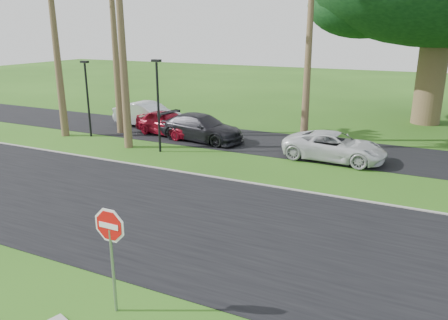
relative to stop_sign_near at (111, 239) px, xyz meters
The scene contains 11 objects.
ground 3.52m from the stop_sign_near, 99.46° to the left, with size 120.00×120.00×0.00m, color #254C13.
road 5.33m from the stop_sign_near, 95.71° to the left, with size 120.00×8.00×0.02m, color black.
parking_strip 15.61m from the stop_sign_near, 91.85° to the left, with size 120.00×5.00×0.02m, color black.
curb 9.23m from the stop_sign_near, 93.16° to the left, with size 120.00×0.12×0.06m, color gray.
stop_sign_near is the anchor object (origin of this frame).
streetlight_left 17.34m from the stop_sign_near, 133.83° to the left, with size 0.45×0.25×4.34m.
streetlight_right 13.24m from the stop_sign_near, 119.48° to the left, with size 0.45×0.25×4.64m.
car_silver 19.11m from the stop_sign_near, 122.96° to the left, with size 1.65×4.74×1.56m, color #BABEC2.
car_red 16.83m from the stop_sign_near, 118.83° to the left, with size 1.70×4.24×1.44m, color maroon.
car_dark 15.57m from the stop_sign_near, 111.47° to the left, with size 2.04×5.02×1.46m, color black.
car_minivan 14.01m from the stop_sign_near, 82.31° to the left, with size 2.22×4.81×1.34m, color silver.
Camera 1 is at (6.34, -9.53, 6.11)m, focal length 35.00 mm.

